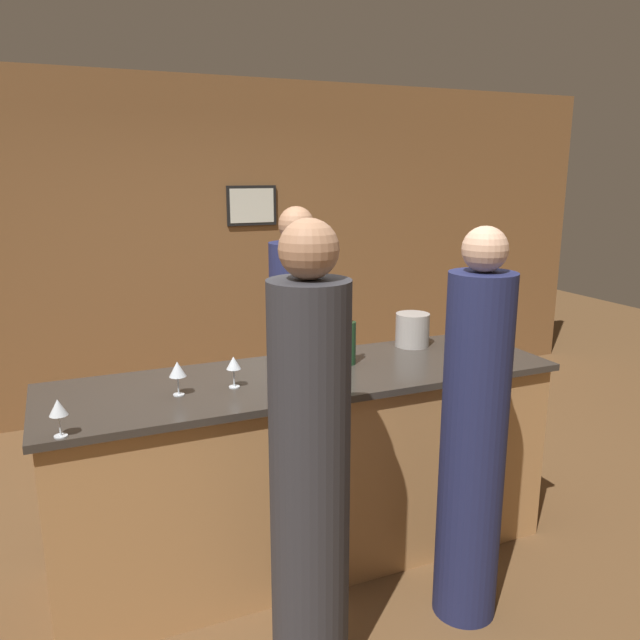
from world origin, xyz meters
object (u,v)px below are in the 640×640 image
object	(u,v)px
bartender	(297,355)
guest_0	(473,442)
wine_bottle_0	(349,342)
ice_bucket	(412,330)
guest_1	(310,476)

from	to	relation	value
bartender	guest_0	xyz separation A→B (m)	(0.22, -1.60, 0.01)
bartender	wine_bottle_0	xyz separation A→B (m)	(-0.02, -0.82, 0.30)
wine_bottle_0	guest_0	bearing A→B (deg)	-72.86
guest_0	ice_bucket	size ratio (longest dim) A/B	9.13
bartender	ice_bucket	distance (m)	0.85
bartender	guest_0	size ratio (longest dim) A/B	1.00
wine_bottle_0	ice_bucket	bearing A→B (deg)	19.77
guest_0	wine_bottle_0	xyz separation A→B (m)	(-0.24, 0.78, 0.29)
guest_0	guest_1	size ratio (longest dim) A/B	0.97
bartender	ice_bucket	world-z (taller)	bartender
ice_bucket	guest_1	bearing A→B (deg)	-136.45
guest_1	guest_0	bearing A→B (deg)	4.09
bartender	ice_bucket	size ratio (longest dim) A/B	9.16
guest_0	wine_bottle_0	size ratio (longest dim) A/B	5.75
guest_1	ice_bucket	bearing A→B (deg)	43.55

